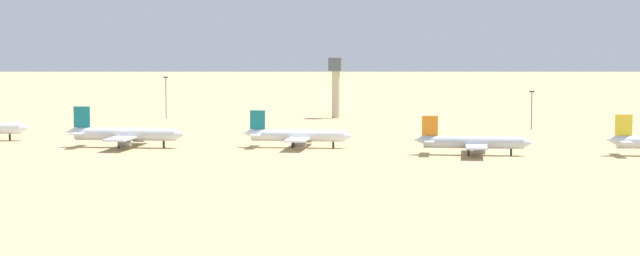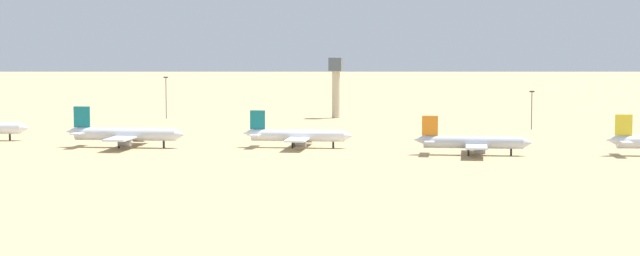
{
  "view_description": "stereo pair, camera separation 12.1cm",
  "coord_description": "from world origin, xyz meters",
  "px_view_note": "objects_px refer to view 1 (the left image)",
  "views": [
    {
      "loc": [
        72.86,
        -320.71,
        33.57
      ],
      "look_at": [
        6.15,
        0.84,
        6.0
      ],
      "focal_mm": 62.96,
      "sensor_mm": 36.0,
      "label": 1
    },
    {
      "loc": [
        72.98,
        -320.69,
        33.57
      ],
      "look_at": [
        6.15,
        0.84,
        6.0
      ],
      "focal_mm": 62.96,
      "sensor_mm": 36.0,
      "label": 2
    }
  ],
  "objects_px": {
    "parked_jet_orange_3": "(472,142)",
    "control_tower": "(336,82)",
    "parked_jet_teal_2": "(297,136)",
    "light_pole_west": "(532,107)",
    "light_pole_mid": "(166,95)",
    "parked_jet_teal_1": "(124,134)"
  },
  "relations": [
    {
      "from": "parked_jet_orange_3",
      "to": "light_pole_mid",
      "type": "relative_size",
      "value": 1.97
    },
    {
      "from": "light_pole_mid",
      "to": "parked_jet_teal_2",
      "type": "bearing_deg",
      "value": -52.88
    },
    {
      "from": "parked_jet_orange_3",
      "to": "control_tower",
      "type": "xyz_separation_m",
      "value": [
        -63.35,
        128.68,
        11.04
      ]
    },
    {
      "from": "parked_jet_orange_3",
      "to": "light_pole_west",
      "type": "bearing_deg",
      "value": 76.41
    },
    {
      "from": "parked_jet_teal_1",
      "to": "parked_jet_orange_3",
      "type": "distance_m",
      "value": 102.48
    },
    {
      "from": "control_tower",
      "to": "light_pole_mid",
      "type": "height_order",
      "value": "control_tower"
    },
    {
      "from": "parked_jet_orange_3",
      "to": "control_tower",
      "type": "bearing_deg",
      "value": 111.96
    },
    {
      "from": "light_pole_west",
      "to": "light_pole_mid",
      "type": "xyz_separation_m",
      "value": [
        -143.4,
        22.47,
        1.56
      ]
    },
    {
      "from": "parked_jet_teal_2",
      "to": "parked_jet_orange_3",
      "type": "height_order",
      "value": "parked_jet_teal_2"
    },
    {
      "from": "light_pole_west",
      "to": "parked_jet_teal_1",
      "type": "bearing_deg",
      "value": -142.93
    },
    {
      "from": "light_pole_west",
      "to": "light_pole_mid",
      "type": "relative_size",
      "value": 0.82
    },
    {
      "from": "parked_jet_teal_1",
      "to": "light_pole_west",
      "type": "height_order",
      "value": "light_pole_west"
    },
    {
      "from": "parked_jet_teal_1",
      "to": "light_pole_mid",
      "type": "xyz_separation_m",
      "value": [
        -26.32,
        110.93,
        5.61
      ]
    },
    {
      "from": "parked_jet_teal_2",
      "to": "light_pole_mid",
      "type": "distance_m",
      "value": 127.01
    },
    {
      "from": "parked_jet_orange_3",
      "to": "parked_jet_teal_1",
      "type": "bearing_deg",
      "value": 175.56
    },
    {
      "from": "parked_jet_orange_3",
      "to": "light_pole_mid",
      "type": "xyz_separation_m",
      "value": [
        -128.8,
        111.26,
        6.01
      ]
    },
    {
      "from": "parked_jet_orange_3",
      "to": "light_pole_mid",
      "type": "height_order",
      "value": "light_pole_mid"
    },
    {
      "from": "parked_jet_teal_2",
      "to": "parked_jet_orange_3",
      "type": "xyz_separation_m",
      "value": [
        52.24,
        -10.1,
        -0.04
      ]
    },
    {
      "from": "parked_jet_teal_1",
      "to": "light_pole_mid",
      "type": "height_order",
      "value": "light_pole_mid"
    },
    {
      "from": "parked_jet_teal_1",
      "to": "parked_jet_teal_2",
      "type": "height_order",
      "value": "parked_jet_teal_1"
    },
    {
      "from": "parked_jet_teal_2",
      "to": "light_pole_mid",
      "type": "xyz_separation_m",
      "value": [
        -76.56,
        101.17,
        5.97
      ]
    },
    {
      "from": "parked_jet_teal_2",
      "to": "parked_jet_orange_3",
      "type": "bearing_deg",
      "value": -15.29
    }
  ]
}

